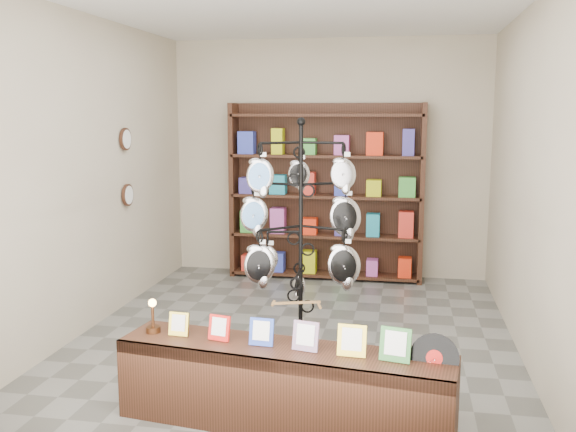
# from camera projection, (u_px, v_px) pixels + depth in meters

# --- Properties ---
(ground) EXTENTS (5.00, 5.00, 0.00)m
(ground) POSITION_uv_depth(u_px,v_px,m) (294.00, 338.00, 5.98)
(ground) COLOR slate
(ground) RESTS_ON ground
(room_envelope) EXTENTS (5.00, 5.00, 5.00)m
(room_envelope) POSITION_uv_depth(u_px,v_px,m) (294.00, 139.00, 5.69)
(room_envelope) COLOR #BFB49A
(room_envelope) RESTS_ON ground
(display_tree) EXTENTS (1.05, 1.02, 2.04)m
(display_tree) POSITION_uv_depth(u_px,v_px,m) (301.00, 227.00, 5.11)
(display_tree) COLOR black
(display_tree) RESTS_ON ground
(front_shelf) EXTENTS (2.28, 0.76, 0.79)m
(front_shelf) POSITION_uv_depth(u_px,v_px,m) (284.00, 387.00, 4.25)
(front_shelf) COLOR black
(front_shelf) RESTS_ON ground
(back_shelving) EXTENTS (2.42, 0.36, 2.20)m
(back_shelving) POSITION_uv_depth(u_px,v_px,m) (326.00, 197.00, 8.05)
(back_shelving) COLOR black
(back_shelving) RESTS_ON ground
(wall_clocks) EXTENTS (0.03, 0.24, 0.84)m
(wall_clocks) POSITION_uv_depth(u_px,v_px,m) (127.00, 167.00, 6.87)
(wall_clocks) COLOR black
(wall_clocks) RESTS_ON ground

